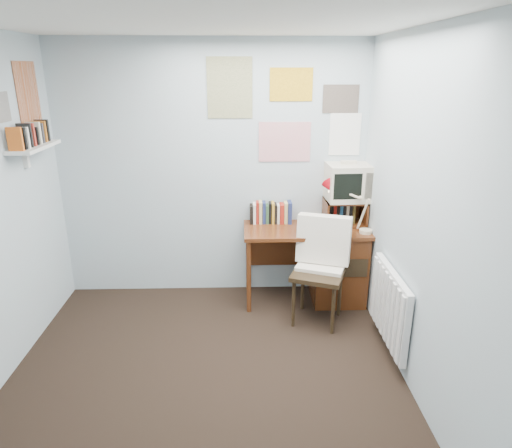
{
  "coord_description": "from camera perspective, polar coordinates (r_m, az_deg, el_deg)",
  "views": [
    {
      "loc": [
        0.29,
        -2.65,
        2.23
      ],
      "look_at": [
        0.4,
        0.92,
        1.0
      ],
      "focal_mm": 32.0,
      "sensor_mm": 36.0,
      "label": 1
    }
  ],
  "objects": [
    {
      "name": "desk",
      "position": [
        4.6,
        9.48,
        -4.65
      ],
      "size": [
        1.2,
        0.55,
        0.76
      ],
      "color": "#582B14",
      "rests_on": "ground"
    },
    {
      "name": "right_wall",
      "position": [
        3.08,
        21.54,
        -0.98
      ],
      "size": [
        0.02,
        3.5,
        2.5
      ],
      "primitive_type": "cube",
      "color": "#A6B2BE",
      "rests_on": "ground"
    },
    {
      "name": "back_wall",
      "position": [
        4.52,
        -5.41,
        6.38
      ],
      "size": [
        3.0,
        0.02,
        2.5
      ],
      "primitive_type": "cube",
      "color": "#A6B2BE",
      "rests_on": "ground"
    },
    {
      "name": "crt_tv",
      "position": [
        4.5,
        11.38,
        5.39
      ],
      "size": [
        0.42,
        0.39,
        0.38
      ],
      "primitive_type": "cube",
      "rotation": [
        0.0,
        0.0,
        0.05
      ],
      "color": "beige",
      "rests_on": "tv_riser"
    },
    {
      "name": "posters_left",
      "position": [
        4.16,
        -27.99,
        13.69
      ],
      "size": [
        0.01,
        0.7,
        0.6
      ],
      "primitive_type": "cube",
      "color": "white",
      "rests_on": "left_wall"
    },
    {
      "name": "radiator",
      "position": [
        3.86,
        16.38,
        -9.83
      ],
      "size": [
        0.09,
        0.8,
        0.6
      ],
      "primitive_type": "cube",
      "color": "white",
      "rests_on": "right_wall"
    },
    {
      "name": "posters_back",
      "position": [
        4.43,
        3.69,
        14.03
      ],
      "size": [
        1.2,
        0.01,
        0.9
      ],
      "primitive_type": "cube",
      "color": "white",
      "rests_on": "back_wall"
    },
    {
      "name": "desk_chair",
      "position": [
        4.16,
        7.79,
        -6.23
      ],
      "size": [
        0.62,
        0.6,
        0.94
      ],
      "primitive_type": "cube",
      "rotation": [
        0.0,
        0.0,
        -0.37
      ],
      "color": "black",
      "rests_on": "ground"
    },
    {
      "name": "book_row",
      "position": [
        4.54,
        3.02,
        1.51
      ],
      "size": [
        0.6,
        0.14,
        0.22
      ],
      "primitive_type": "cube",
      "color": "#582B14",
      "rests_on": "desk"
    },
    {
      "name": "ground",
      "position": [
        3.48,
        -6.55,
        -21.06
      ],
      "size": [
        3.5,
        3.5,
        0.0
      ],
      "primitive_type": "plane",
      "color": "black",
      "rests_on": "ground"
    },
    {
      "name": "tv_riser",
      "position": [
        4.56,
        11.01,
        1.48
      ],
      "size": [
        0.4,
        0.3,
        0.25
      ],
      "primitive_type": "cube",
      "color": "#582B14",
      "rests_on": "desk"
    },
    {
      "name": "ceiling",
      "position": [
        2.68,
        -8.73,
        24.56
      ],
      "size": [
        3.0,
        3.5,
        0.02
      ],
      "primitive_type": "cube",
      "color": "white",
      "rests_on": "back_wall"
    },
    {
      "name": "desk_lamp",
      "position": [
        4.33,
        13.74,
        1.64
      ],
      "size": [
        0.32,
        0.28,
        0.44
      ],
      "primitive_type": "cube",
      "rotation": [
        0.0,
        0.0,
        -0.05
      ],
      "color": "red",
      "rests_on": "desk"
    },
    {
      "name": "wall_shelf",
      "position": [
        4.16,
        -26.0,
        8.66
      ],
      "size": [
        0.2,
        0.62,
        0.24
      ],
      "primitive_type": "cube",
      "color": "white",
      "rests_on": "left_wall"
    }
  ]
}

